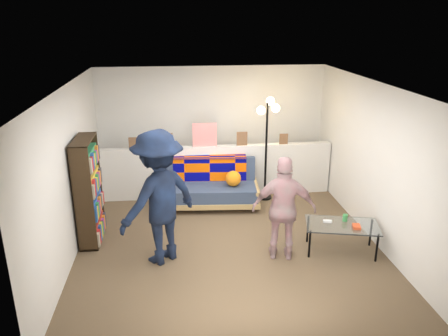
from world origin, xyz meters
name	(u,v)px	position (x,y,z in m)	size (l,w,h in m)	color
ground	(227,240)	(0.00, 0.00, 0.00)	(5.00, 5.00, 0.00)	brown
room_shell	(223,128)	(0.00, 0.47, 1.67)	(4.60, 5.05, 2.45)	silver
half_wall_ledge	(216,171)	(0.00, 1.80, 0.50)	(4.45, 0.15, 1.00)	silver
ledge_decor	(203,138)	(-0.23, 1.78, 1.18)	(2.97, 0.02, 0.45)	brown
futon_sofa	(211,187)	(-0.13, 1.37, 0.35)	(1.83, 0.99, 0.76)	tan
bookshelf	(89,194)	(-2.08, 0.28, 0.76)	(0.27, 0.81, 1.62)	black
coffee_table	(343,226)	(1.63, -0.54, 0.41)	(1.15, 0.80, 0.54)	black
floor_lamp	(268,128)	(0.94, 1.58, 1.36)	(0.37, 0.36, 1.93)	black
person_left	(159,198)	(-1.00, -0.45, 0.95)	(1.23, 0.71, 1.91)	black
person_right	(284,209)	(0.73, -0.59, 0.76)	(0.89, 0.37, 1.52)	pink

